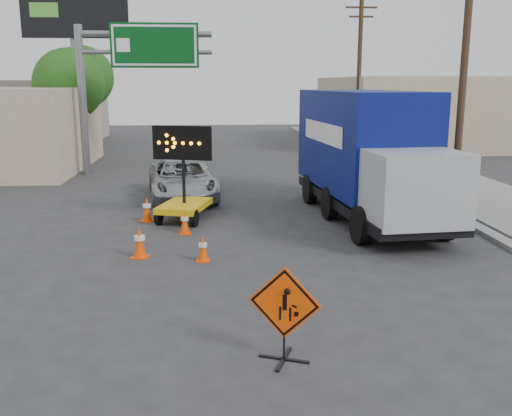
{
  "coord_description": "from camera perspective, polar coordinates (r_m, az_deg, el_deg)",
  "views": [
    {
      "loc": [
        -0.61,
        -9.29,
        4.24
      ],
      "look_at": [
        0.38,
        3.25,
        1.47
      ],
      "focal_mm": 40.0,
      "sensor_mm": 36.0,
      "label": 1
    }
  ],
  "objects": [
    {
      "name": "cone_b",
      "position": [
        14.36,
        -11.55,
        -3.36
      ],
      "size": [
        0.51,
        0.51,
        0.79
      ],
      "rotation": [
        0.0,
        0.0,
        -0.32
      ],
      "color": "#FF4705",
      "rests_on": "ground"
    },
    {
      "name": "curb_right",
      "position": [
        25.86,
        13.16,
        2.8
      ],
      "size": [
        0.4,
        60.0,
        0.12
      ],
      "primitive_type": "cube",
      "color": "gray",
      "rests_on": "ground"
    },
    {
      "name": "utility_pole_near",
      "position": [
        21.13,
        20.07,
        12.9
      ],
      "size": [
        1.8,
        0.26,
        9.0
      ],
      "color": "#412B1C",
      "rests_on": "ground"
    },
    {
      "name": "arrow_board",
      "position": [
        17.96,
        -7.19,
        0.84
      ],
      "size": [
        1.82,
        2.35,
        2.96
      ],
      "rotation": [
        0.0,
        0.0,
        -0.29
      ],
      "color": "gold",
      "rests_on": "ground"
    },
    {
      "name": "storefront_left_far",
      "position": [
        45.67,
        -23.16,
        8.88
      ],
      "size": [
        12.0,
        10.0,
        4.4
      ],
      "primitive_type": "cube",
      "color": "#A6958A",
      "rests_on": "ground"
    },
    {
      "name": "billboard",
      "position": [
        36.14,
        -17.63,
        16.81
      ],
      "size": [
        6.1,
        0.54,
        9.85
      ],
      "color": "slate",
      "rests_on": "ground"
    },
    {
      "name": "cone_d",
      "position": [
        18.09,
        -10.87,
        -0.11
      ],
      "size": [
        0.51,
        0.51,
        0.77
      ],
      "rotation": [
        0.0,
        0.0,
        -0.4
      ],
      "color": "#FF4705",
      "rests_on": "ground"
    },
    {
      "name": "tree_left_far",
      "position": [
        40.18,
        -16.97,
        12.41
      ],
      "size": [
        4.1,
        4.1,
        6.66
      ],
      "color": "#412B1C",
      "rests_on": "ground"
    },
    {
      "name": "tree_left_near",
      "position": [
        32.15,
        -18.18,
        11.69
      ],
      "size": [
        3.71,
        3.71,
        6.03
      ],
      "color": "#412B1C",
      "rests_on": "ground"
    },
    {
      "name": "pickup_truck",
      "position": [
        21.42,
        -7.38,
        2.84
      ],
      "size": [
        2.98,
        5.37,
        1.42
      ],
      "primitive_type": "imported",
      "rotation": [
        0.0,
        0.0,
        0.13
      ],
      "color": "#A6A8AD",
      "rests_on": "ground"
    },
    {
      "name": "ground",
      "position": [
        10.23,
        -0.69,
        -12.05
      ],
      "size": [
        100.0,
        100.0,
        0.0
      ],
      "primitive_type": "plane",
      "color": "#2D2D30",
      "rests_on": "ground"
    },
    {
      "name": "cone_c",
      "position": [
        16.43,
        -7.15,
        -1.39
      ],
      "size": [
        0.38,
        0.38,
        0.69
      ],
      "rotation": [
        0.0,
        0.0,
        0.11
      ],
      "color": "#FF4705",
      "rests_on": "ground"
    },
    {
      "name": "cone_e",
      "position": [
        20.0,
        -8.55,
        0.96
      ],
      "size": [
        0.41,
        0.41,
        0.63
      ],
      "rotation": [
        0.0,
        0.0,
        -0.35
      ],
      "color": "#FF4705",
      "rests_on": "ground"
    },
    {
      "name": "cone_a",
      "position": [
        13.87,
        -5.33,
        -4.04
      ],
      "size": [
        0.34,
        0.34,
        0.64
      ],
      "rotation": [
        0.0,
        0.0,
        -0.06
      ],
      "color": "#FF4705",
      "rests_on": "ground"
    },
    {
      "name": "highway_gantry",
      "position": [
        27.53,
        -12.87,
        13.85
      ],
      "size": [
        6.18,
        0.38,
        6.9
      ],
      "color": "slate",
      "rests_on": "ground"
    },
    {
      "name": "construction_sign",
      "position": [
        8.88,
        2.86,
        -10.31
      ],
      "size": [
        1.08,
        0.78,
        1.53
      ],
      "rotation": [
        0.0,
        0.0,
        -0.38
      ],
      "color": "black",
      "rests_on": "ground"
    },
    {
      "name": "box_truck",
      "position": [
        18.27,
        11.15,
        4.54
      ],
      "size": [
        3.22,
        8.58,
        3.99
      ],
      "rotation": [
        0.0,
        0.0,
        0.08
      ],
      "color": "black",
      "rests_on": "ground"
    },
    {
      "name": "building_right_far",
      "position": [
        41.63,
        14.78,
        9.35
      ],
      "size": [
        10.0,
        14.0,
        4.6
      ],
      "primitive_type": "cube",
      "color": "#C5B48E",
      "rests_on": "ground"
    },
    {
      "name": "utility_pole_far",
      "position": [
        34.39,
        10.26,
        12.97
      ],
      "size": [
        1.8,
        0.26,
        9.0
      ],
      "color": "#412B1C",
      "rests_on": "ground"
    },
    {
      "name": "sidewalk_right",
      "position": [
        26.64,
        17.88,
        2.83
      ],
      "size": [
        4.0,
        60.0,
        0.15
      ],
      "primitive_type": "cube",
      "color": "gray",
      "rests_on": "ground"
    }
  ]
}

